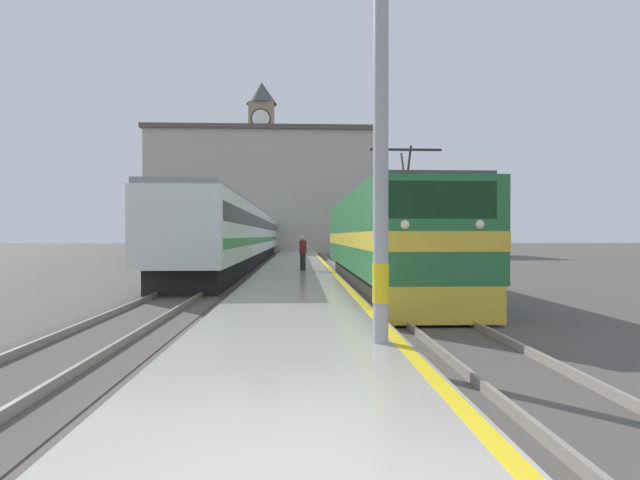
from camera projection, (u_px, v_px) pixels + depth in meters
The scene contains 10 objects.
ground_plane at pixel (297, 265), 33.22m from camera, with size 200.00×200.00×0.00m, color #514C47.
platform at pixel (297, 267), 28.23m from camera, with size 3.56×140.00×0.36m.
rail_track_near at pixel (352, 270), 28.36m from camera, with size 2.83×140.00×0.16m.
rail_track_far at pixel (230, 270), 28.07m from camera, with size 2.83×140.00×0.16m.
locomotive_train at pixel (384, 241), 17.63m from camera, with size 2.92×14.51×4.43m.
passenger_train at pixel (244, 235), 35.26m from camera, with size 2.92×40.06×3.78m.
catenary_mast at pixel (386, 98), 7.49m from camera, with size 2.09×0.25×7.39m.
person_on_platform at pixel (303, 252), 23.23m from camera, with size 0.34×0.34×1.60m.
clock_tower at pixel (262, 161), 66.10m from camera, with size 4.05×4.05×22.33m.
station_building at pixel (266, 193), 57.74m from camera, with size 26.00×9.77×13.89m.
Camera 1 is at (0.10, -3.24, 1.98)m, focal length 28.00 mm.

